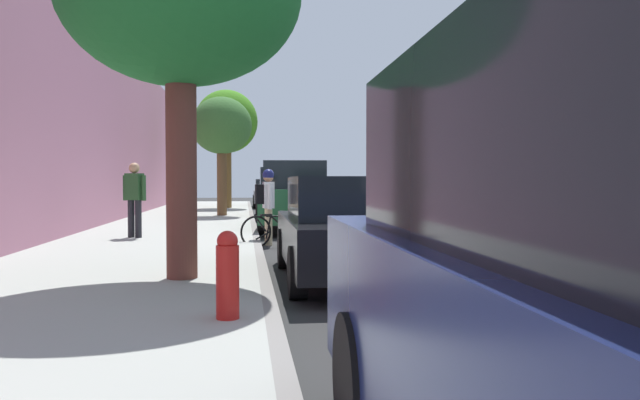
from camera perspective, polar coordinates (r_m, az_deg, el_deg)
The scene contains 16 objects.
ground at distance 17.40m, azimuth -0.81°, elevation -3.01°, with size 70.59×70.59×0.00m, color #2A2A2A.
sidewalk at distance 17.41m, azimuth -13.45°, elevation -2.81°, with size 4.33×44.12×0.15m, color #9EA399.
curb_edge at distance 17.30m, azimuth -6.03°, elevation -2.80°, with size 0.16×44.12×0.15m, color gray.
lane_stripe_centre at distance 17.82m, azimuth 7.54°, elevation -2.90°, with size 0.14×44.20×0.01m.
lane_stripe_bike_edge at distance 17.39m, azimuth -1.17°, elevation -3.00°, with size 0.12×44.12×0.01m, color white.
building_facade at distance 17.86m, azimuth -21.30°, elevation 6.91°, with size 0.50×44.12×6.18m, color #B26E88.
parked_sedan_grey_nearest at distance 33.65m, azimuth -4.58°, elevation 0.60°, with size 1.86×4.41×1.52m.
parked_pickup_white_second at distance 24.49m, azimuth -3.51°, elevation 0.50°, with size 2.05×5.31×1.95m.
parked_suv_green_mid at distance 17.90m, azimuth -2.35°, elevation 0.41°, with size 2.22×4.82×1.99m.
parked_sedan_black_far at distance 9.13m, azimuth 2.33°, elevation -2.67°, with size 1.86×4.41×1.52m.
bicycle_at_curb at distance 13.69m, azimuth -3.84°, elevation -2.76°, with size 1.67×0.65×0.76m.
cyclist_with_backpack at distance 14.09m, azimuth -4.86°, elevation 0.11°, with size 0.43×0.62×1.72m.
street_tree_near_cyclist at distance 30.16m, azimuth -8.56°, elevation 7.00°, with size 2.96×2.96×5.61m.
street_tree_mid_block at distance 23.69m, azimuth -8.99°, elevation 6.60°, with size 2.26×2.26×4.43m.
pedestrian_on_phone at distance 14.91m, azimuth -16.60°, elevation 0.43°, with size 0.56×0.38×1.72m.
fire_hydrant at distance 6.02m, azimuth -8.45°, elevation -6.73°, with size 0.22×0.22×0.84m.
Camera 1 is at (1.85, 17.24, 1.47)m, focal length 35.00 mm.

